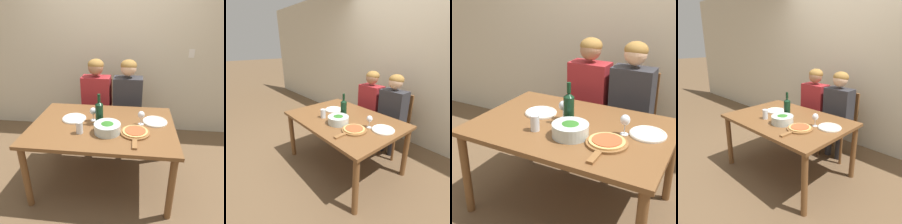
% 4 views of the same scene
% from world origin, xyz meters
% --- Properties ---
extents(ground_plane, '(40.00, 40.00, 0.00)m').
position_xyz_m(ground_plane, '(0.00, 0.00, 0.00)').
color(ground_plane, brown).
extents(back_wall, '(10.00, 0.06, 2.70)m').
position_xyz_m(back_wall, '(0.00, 1.35, 1.35)').
color(back_wall, beige).
rests_on(back_wall, ground).
extents(dining_table, '(1.48, 1.02, 0.72)m').
position_xyz_m(dining_table, '(0.00, 0.00, 0.64)').
color(dining_table, brown).
rests_on(dining_table, ground).
extents(chair_left, '(0.42, 0.42, 0.94)m').
position_xyz_m(chair_left, '(-0.20, 0.87, 0.51)').
color(chair_left, brown).
rests_on(chair_left, ground).
extents(chair_right, '(0.42, 0.42, 0.94)m').
position_xyz_m(chair_right, '(0.22, 0.87, 0.51)').
color(chair_right, brown).
rests_on(chair_right, ground).
extents(person_woman, '(0.47, 0.51, 1.25)m').
position_xyz_m(person_woman, '(-0.20, 0.76, 0.76)').
color(person_woman, '#28282D').
rests_on(person_woman, ground).
extents(person_man, '(0.47, 0.51, 1.25)m').
position_xyz_m(person_man, '(0.22, 0.76, 0.76)').
color(person_man, '#28282D').
rests_on(person_man, ground).
extents(wine_bottle, '(0.08, 0.08, 0.32)m').
position_xyz_m(wine_bottle, '(-0.04, 0.02, 0.85)').
color(wine_bottle, black).
rests_on(wine_bottle, dining_table).
extents(broccoli_bowl, '(0.26, 0.26, 0.10)m').
position_xyz_m(broccoli_bowl, '(0.07, -0.16, 0.77)').
color(broccoli_bowl, silver).
rests_on(broccoli_bowl, dining_table).
extents(dinner_plate_left, '(0.26, 0.26, 0.02)m').
position_xyz_m(dinner_plate_left, '(-0.33, 0.09, 0.73)').
color(dinner_plate_left, silver).
rests_on(dinner_plate_left, dining_table).
extents(dinner_plate_right, '(0.26, 0.26, 0.02)m').
position_xyz_m(dinner_plate_right, '(0.54, 0.11, 0.73)').
color(dinner_plate_right, silver).
rests_on(dinner_plate_right, dining_table).
extents(pizza_on_board, '(0.28, 0.42, 0.04)m').
position_xyz_m(pizza_on_board, '(0.34, -0.16, 0.74)').
color(pizza_on_board, brown).
rests_on(pizza_on_board, dining_table).
extents(wine_glass_left, '(0.07, 0.07, 0.15)m').
position_xyz_m(wine_glass_left, '(-0.11, 0.08, 0.83)').
color(wine_glass_left, silver).
rests_on(wine_glass_left, dining_table).
extents(wine_glass_right, '(0.07, 0.07, 0.15)m').
position_xyz_m(wine_glass_right, '(0.39, 0.04, 0.83)').
color(wine_glass_right, silver).
rests_on(wine_glass_right, dining_table).
extents(water_tumbler, '(0.07, 0.07, 0.12)m').
position_xyz_m(water_tumbler, '(-0.19, -0.20, 0.78)').
color(water_tumbler, silver).
rests_on(water_tumbler, dining_table).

